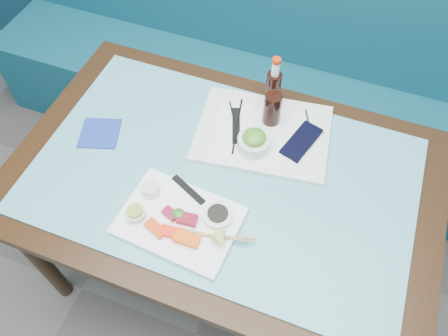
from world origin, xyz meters
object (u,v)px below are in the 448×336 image
(blue_napkin, at_px, (100,133))
(dining_table, at_px, (223,188))
(serving_tray, at_px, (263,133))
(booth_bench, at_px, (283,86))
(seaweed_bowl, at_px, (254,143))
(sashimi_plate, at_px, (179,221))
(cola_glass, at_px, (272,109))
(cola_bottle_body, at_px, (273,90))

(blue_napkin, bearing_deg, dining_table, -0.44)
(serving_tray, bearing_deg, blue_napkin, -167.40)
(booth_bench, bearing_deg, seaweed_bowl, -85.21)
(booth_bench, height_order, sashimi_plate, booth_bench)
(booth_bench, distance_m, sashimi_plate, 1.12)
(cola_glass, distance_m, cola_bottle_body, 0.09)
(serving_tray, relative_size, cola_bottle_body, 3.02)
(serving_tray, height_order, blue_napkin, serving_tray)
(seaweed_bowl, bearing_deg, dining_table, -115.37)
(cola_bottle_body, bearing_deg, seaweed_bowl, -88.78)
(sashimi_plate, relative_size, cola_bottle_body, 2.34)
(cola_glass, bearing_deg, cola_bottle_body, 105.67)
(serving_tray, distance_m, blue_napkin, 0.57)
(sashimi_plate, xyz_separation_m, cola_glass, (0.14, 0.47, 0.07))
(serving_tray, xyz_separation_m, cola_bottle_body, (-0.01, 0.14, 0.07))
(sashimi_plate, xyz_separation_m, cola_bottle_body, (0.12, 0.56, 0.07))
(cola_glass, bearing_deg, dining_table, -107.31)
(sashimi_plate, bearing_deg, blue_napkin, 155.80)
(blue_napkin, bearing_deg, serving_tray, 20.46)
(sashimi_plate, height_order, seaweed_bowl, seaweed_bowl)
(booth_bench, bearing_deg, cola_bottle_body, -83.64)
(booth_bench, xyz_separation_m, cola_glass, (0.08, -0.58, 0.46))
(sashimi_plate, relative_size, cola_glass, 2.80)
(seaweed_bowl, xyz_separation_m, blue_napkin, (-0.52, -0.12, -0.04))
(booth_bench, height_order, seaweed_bowl, booth_bench)
(serving_tray, xyz_separation_m, blue_napkin, (-0.53, -0.20, -0.01))
(dining_table, bearing_deg, serving_tray, 70.86)
(sashimi_plate, relative_size, serving_tray, 0.78)
(booth_bench, xyz_separation_m, cola_bottle_body, (0.06, -0.50, 0.46))
(serving_tray, height_order, cola_glass, cola_glass)
(sashimi_plate, xyz_separation_m, seaweed_bowl, (0.12, 0.34, 0.03))
(serving_tray, distance_m, cola_bottle_body, 0.16)
(dining_table, bearing_deg, seaweed_bowl, 64.63)
(booth_bench, height_order, cola_bottle_body, booth_bench)
(dining_table, xyz_separation_m, sashimi_plate, (-0.06, -0.21, 0.10))
(seaweed_bowl, xyz_separation_m, cola_glass, (0.02, 0.13, 0.04))
(serving_tray, distance_m, cola_glass, 0.09)
(seaweed_bowl, distance_m, cola_glass, 0.14)
(cola_bottle_body, bearing_deg, cola_glass, -74.33)
(sashimi_plate, height_order, serving_tray, sashimi_plate)
(cola_glass, xyz_separation_m, cola_bottle_body, (-0.02, 0.09, -0.00))
(seaweed_bowl, relative_size, cola_glass, 0.88)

